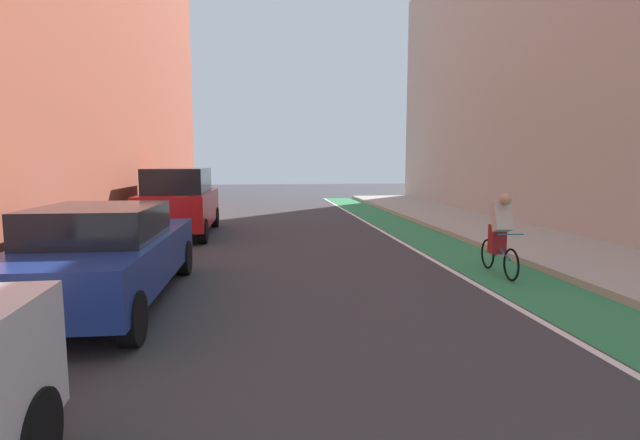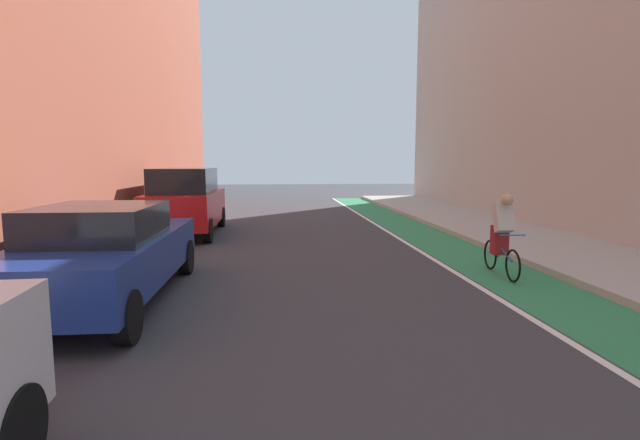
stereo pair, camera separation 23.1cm
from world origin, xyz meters
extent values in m
plane|color=#38383D|center=(0.00, 12.78, 0.00)|extent=(73.82, 73.82, 0.00)
cube|color=#2D8451|center=(3.64, 14.78, 0.00)|extent=(1.60, 33.56, 0.00)
cube|color=white|center=(2.74, 14.78, 0.00)|extent=(0.12, 33.56, 0.00)
cube|color=#A8A59E|center=(6.07, 14.78, 0.07)|extent=(3.25, 33.56, 0.14)
cube|color=#B2ADA3|center=(8.89, 16.78, 5.67)|extent=(2.40, 29.56, 11.35)
cylinder|color=black|center=(-2.62, 6.64, 0.33)|extent=(0.24, 0.67, 0.66)
cube|color=navy|center=(-3.39, 10.95, 0.68)|extent=(1.91, 4.76, 0.70)
cube|color=black|center=(-3.40, 10.72, 1.26)|extent=(1.65, 2.01, 0.55)
cylinder|color=black|center=(-4.21, 12.78, 0.33)|extent=(0.23, 0.66, 0.66)
cylinder|color=black|center=(-2.53, 12.76, 0.33)|extent=(0.23, 0.66, 0.66)
cylinder|color=black|center=(-2.58, 9.12, 0.33)|extent=(0.23, 0.66, 0.66)
cube|color=red|center=(-3.39, 17.98, 0.80)|extent=(1.84, 4.39, 0.95)
cube|color=black|center=(-3.40, 17.76, 1.60)|extent=(1.61, 2.64, 0.75)
cylinder|color=black|center=(-4.21, 19.63, 0.33)|extent=(0.22, 0.66, 0.66)
cylinder|color=black|center=(-2.56, 19.62, 0.33)|extent=(0.22, 0.66, 0.66)
cylinder|color=black|center=(-4.23, 16.35, 0.33)|extent=(0.22, 0.66, 0.66)
cylinder|color=black|center=(-2.57, 16.34, 0.33)|extent=(0.22, 0.66, 0.66)
torus|color=black|center=(3.48, 11.49, 0.30)|extent=(0.08, 0.61, 0.60)
torus|color=black|center=(3.55, 12.53, 0.30)|extent=(0.08, 0.61, 0.60)
cylinder|color=#1966A5|center=(3.51, 12.01, 0.52)|extent=(0.10, 0.96, 0.33)
cylinder|color=#1966A5|center=(3.53, 12.19, 0.60)|extent=(0.04, 0.12, 0.55)
cylinder|color=#1966A5|center=(3.49, 11.57, 0.85)|extent=(0.48, 0.05, 0.02)
cube|color=maroon|center=(3.52, 12.12, 0.67)|extent=(0.29, 0.26, 0.56)
cube|color=beige|center=(3.51, 11.99, 1.13)|extent=(0.34, 0.42, 0.60)
sphere|color=tan|center=(3.50, 11.83, 1.47)|extent=(0.22, 0.22, 0.22)
camera|label=1|loc=(-1.06, 3.43, 2.17)|focal=26.87mm
camera|label=2|loc=(-0.83, 3.40, 2.17)|focal=26.87mm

